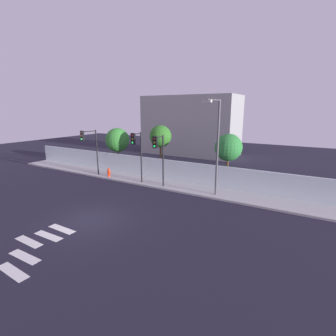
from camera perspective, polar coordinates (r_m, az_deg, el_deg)
The scene contains 13 objects.
ground_plane at distance 15.73m, azimuth -17.46°, elevation -11.26°, with size 80.00×80.00×0.00m, color black.
sidewalk at distance 21.62m, azimuth -1.21°, elevation -3.66°, with size 36.00×2.40×0.15m, color #AAAAAA.
perimeter_wall at distance 22.43m, azimuth 0.51°, elevation -0.46°, with size 36.00×0.18×1.80m, color silver.
crosswalk_marking at distance 13.98m, azimuth -29.51°, elevation -15.67°, with size 3.76×4.71×0.01m.
traffic_light_left at distance 20.83m, azimuth -7.13°, elevation 4.80°, with size 0.35×1.38×4.36m.
traffic_light_center at distance 24.40m, azimuth -17.55°, elevation 5.50°, with size 0.49×1.66×4.32m.
traffic_light_right at distance 19.60m, azimuth -2.15°, elevation 4.08°, with size 0.34×1.41×4.22m.
street_lamp_curbside at distance 18.01m, azimuth 10.93°, elevation 6.17°, with size 0.62×2.12×6.86m.
fire_hydrant at distance 24.30m, azimuth -13.33°, elevation -0.91°, with size 0.44×0.26×0.79m.
roadside_tree_leftmost at distance 27.68m, azimuth -11.44°, elevation 6.25°, with size 2.57×2.57×4.41m.
roadside_tree_midleft at distance 24.29m, azimuth -1.73°, elevation 7.18°, with size 2.12×2.12×4.88m.
roadside_tree_midright at distance 21.56m, azimuth 13.59°, elevation 4.54°, with size 2.28×2.28×4.39m.
low_building_distant at distance 36.47m, azimuth 5.18°, elevation 9.63°, with size 13.29×6.00×8.20m, color gray.
Camera 1 is at (10.92, -9.37, 6.37)m, focal length 26.78 mm.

